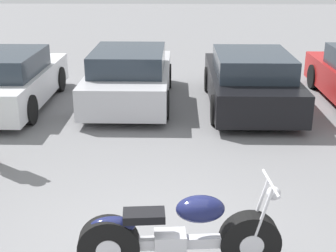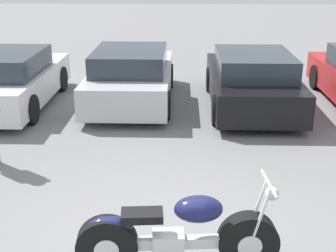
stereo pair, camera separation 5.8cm
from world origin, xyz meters
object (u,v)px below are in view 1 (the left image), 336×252
Objects in this scene: motorcycle at (178,236)px; parked_car_black at (250,81)px; parked_car_silver at (130,77)px; parked_car_white at (7,80)px.

motorcycle is 6.16m from parked_car_black.
parked_car_white is at bearing -171.54° from parked_car_silver.
parked_car_white is (-3.88, 5.85, 0.19)m from motorcycle.
parked_car_silver is at bearing 100.32° from motorcycle.
parked_car_white is 1.00× the size of parked_car_black.
parked_car_black is at bearing 0.99° from parked_car_white.
parked_car_silver and parked_car_black have the same top height.
parked_car_white and parked_car_silver have the same top height.
parked_car_black is at bearing 74.94° from motorcycle.
parked_car_white is at bearing -179.01° from parked_car_black.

